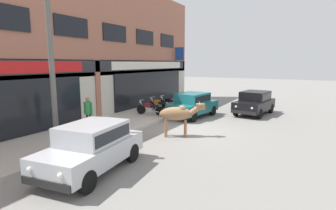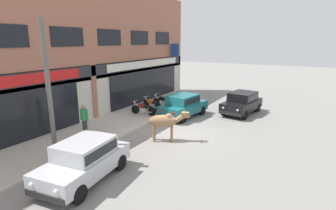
# 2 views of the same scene
# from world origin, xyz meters

# --- Properties ---
(ground_plane) EXTENTS (90.00, 90.00, 0.00)m
(ground_plane) POSITION_xyz_m (0.00, 0.00, 0.00)
(ground_plane) COLOR gray
(sidewalk) EXTENTS (19.00, 3.45, 0.12)m
(sidewalk) POSITION_xyz_m (0.00, 3.93, 0.06)
(sidewalk) COLOR #B7AFA3
(sidewalk) RESTS_ON ground
(shop_building) EXTENTS (23.00, 1.40, 8.35)m
(shop_building) POSITION_xyz_m (0.01, 5.91, 3.95)
(shop_building) COLOR #9E604C
(shop_building) RESTS_ON ground
(cow) EXTENTS (1.24, 1.96, 1.61)m
(cow) POSITION_xyz_m (-0.98, 0.01, 1.01)
(cow) COLOR #936B47
(cow) RESTS_ON ground
(car_0) EXTENTS (3.75, 2.06, 1.46)m
(car_0) POSITION_xyz_m (3.20, 1.11, 0.81)
(car_0) COLOR black
(car_0) RESTS_ON ground
(car_1) EXTENTS (3.75, 2.04, 1.46)m
(car_1) POSITION_xyz_m (-5.59, 0.53, 0.81)
(car_1) COLOR black
(car_1) RESTS_ON ground
(car_2) EXTENTS (3.76, 2.07, 1.46)m
(car_2) POSITION_xyz_m (5.90, -1.95, 0.81)
(car_2) COLOR black
(car_2) RESTS_ON ground
(motorcycle_0) EXTENTS (0.52, 1.81, 0.88)m
(motorcycle_0) POSITION_xyz_m (2.01, 3.40, 0.51)
(motorcycle_0) COLOR black
(motorcycle_0) RESTS_ON sidewalk
(motorcycle_1) EXTENTS (0.67, 1.79, 0.88)m
(motorcycle_1) POSITION_xyz_m (3.32, 3.59, 0.51)
(motorcycle_1) COLOR black
(motorcycle_1) RESTS_ON sidewalk
(motorcycle_2) EXTENTS (0.52, 1.81, 0.88)m
(motorcycle_2) POSITION_xyz_m (4.50, 3.39, 0.51)
(motorcycle_2) COLOR black
(motorcycle_2) RESTS_ON sidewalk
(pedestrian) EXTENTS (0.32, 0.50, 1.60)m
(pedestrian) POSITION_xyz_m (-2.62, 3.73, 1.11)
(pedestrian) COLOR #2D2D33
(pedestrian) RESTS_ON sidewalk
(utility_pole) EXTENTS (0.18, 0.18, 5.50)m
(utility_pole) POSITION_xyz_m (-5.30, 2.50, 2.87)
(utility_pole) COLOR #595651
(utility_pole) RESTS_ON sidewalk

